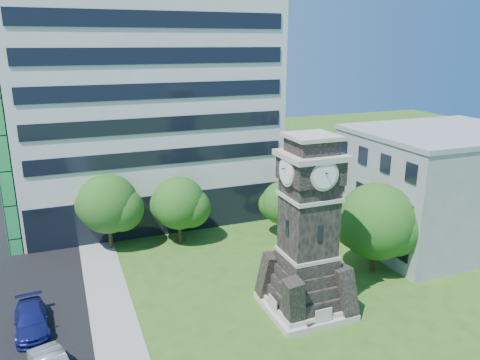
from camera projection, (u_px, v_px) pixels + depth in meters
name	position (u px, v px, depth m)	size (l,w,h in m)	color
ground	(278.00, 334.00, 29.55)	(160.00, 160.00, 0.00)	#2F5A19
sidewalk	(114.00, 322.00, 30.69)	(3.00, 70.00, 0.06)	gray
clock_tower	(308.00, 238.00, 30.90)	(5.40, 5.40, 12.22)	#B7AFA0
office_tall	(142.00, 78.00, 47.52)	(26.20, 15.11, 28.60)	silver
office_low	(440.00, 186.00, 42.22)	(15.20, 12.20, 10.40)	#9B9EA0
car_street_north	(31.00, 320.00, 29.76)	(2.00, 4.92, 1.43)	navy
car_east_lot	(432.00, 256.00, 38.79)	(2.35, 5.09, 1.41)	#4B4C50
park_bench	(315.00, 319.00, 30.26)	(1.79, 0.48, 0.93)	black
tree_nw	(109.00, 205.00, 40.78)	(5.78, 5.25, 6.85)	#332114
tree_nc	(180.00, 204.00, 42.08)	(5.27, 4.79, 6.24)	#332114
tree_ne	(283.00, 204.00, 43.70)	(4.51, 4.10, 5.36)	#332114
tree_east	(377.00, 223.00, 36.60)	(6.66, 6.06, 7.31)	#332114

